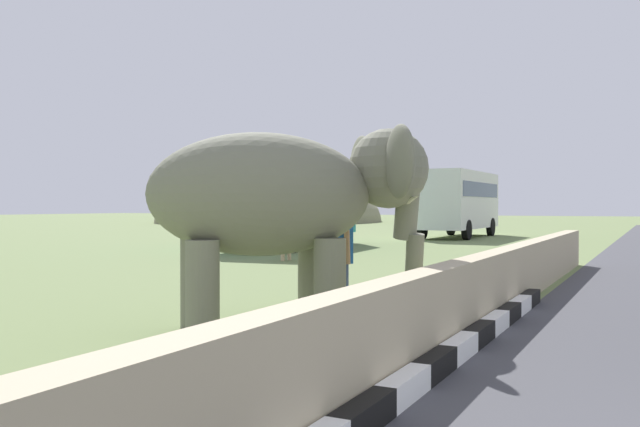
# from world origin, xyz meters

# --- Properties ---
(barrier_parapet) EXTENTS (28.00, 0.36, 1.00)m
(barrier_parapet) POSITION_xyz_m (2.00, 4.14, 0.50)
(barrier_parapet) COLOR tan
(barrier_parapet) RESTS_ON ground_plane
(elephant) EXTENTS (3.79, 3.87, 2.83)m
(elephant) POSITION_xyz_m (3.58, 6.48, 1.83)
(elephant) COLOR slate
(elephant) RESTS_ON ground_plane
(person_handler) EXTENTS (0.53, 0.50, 1.66)m
(person_handler) POSITION_xyz_m (4.92, 6.28, 0.93)
(person_handler) COLOR navy
(person_handler) RESTS_ON ground_plane
(bus_teal) EXTENTS (8.63, 3.25, 3.50)m
(bus_teal) POSITION_xyz_m (19.25, 15.17, 2.08)
(bus_teal) COLOR teal
(bus_teal) RESTS_ON ground_plane
(bus_white) EXTENTS (8.18, 2.61, 3.50)m
(bus_white) POSITION_xyz_m (31.06, 11.60, 2.08)
(bus_white) COLOR silver
(bus_white) RESTS_ON ground_plane
(cow_near) EXTENTS (0.73, 1.91, 1.23)m
(cow_near) POSITION_xyz_m (13.54, 11.76, 0.87)
(cow_near) COLOR tan
(cow_near) RESTS_ON ground_plane
(hill_east) EXTENTS (26.86, 21.49, 10.82)m
(hill_east) POSITION_xyz_m (55.00, 37.56, 0.00)
(hill_east) COLOR #767559
(hill_east) RESTS_ON ground_plane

